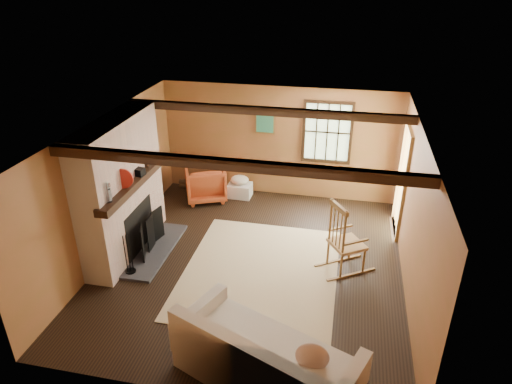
% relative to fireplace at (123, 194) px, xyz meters
% --- Properties ---
extents(ground, '(5.50, 5.50, 0.00)m').
position_rel_fireplace_xyz_m(ground, '(2.23, 0.00, -1.10)').
color(ground, black).
rests_on(ground, ground).
extents(room_envelope, '(5.02, 5.52, 2.44)m').
position_rel_fireplace_xyz_m(room_envelope, '(2.45, 0.26, 0.53)').
color(room_envelope, '#9B5737').
rests_on(room_envelope, ground).
extents(fireplace, '(1.02, 2.30, 2.40)m').
position_rel_fireplace_xyz_m(fireplace, '(0.00, 0.00, 0.00)').
color(fireplace, '#A95641').
rests_on(fireplace, ground).
extents(rug, '(2.50, 3.00, 0.01)m').
position_rel_fireplace_xyz_m(rug, '(2.43, -0.20, -1.10)').
color(rug, beige).
rests_on(rug, ground).
extents(rocking_chair, '(1.02, 0.89, 1.26)m').
position_rel_fireplace_xyz_m(rocking_chair, '(3.75, 0.15, -0.57)').
color(rocking_chair, tan).
rests_on(rocking_chair, ground).
extents(sofa, '(2.43, 1.76, 0.90)m').
position_rel_fireplace_xyz_m(sofa, '(2.91, -2.41, -0.78)').
color(sofa, beige).
rests_on(sofa, ground).
extents(firewood_pile, '(0.60, 0.11, 0.22)m').
position_rel_fireplace_xyz_m(firewood_pile, '(0.29, 2.55, -1.00)').
color(firewood_pile, brown).
rests_on(firewood_pile, ground).
extents(laundry_basket, '(0.51, 0.39, 0.30)m').
position_rel_fireplace_xyz_m(laundry_basket, '(1.44, 2.42, -0.95)').
color(laundry_basket, silver).
rests_on(laundry_basket, ground).
extents(basket_pillow, '(0.45, 0.38, 0.20)m').
position_rel_fireplace_xyz_m(basket_pillow, '(1.44, 2.42, -0.71)').
color(basket_pillow, beige).
rests_on(basket_pillow, laundry_basket).
extents(armchair, '(1.09, 1.10, 0.77)m').
position_rel_fireplace_xyz_m(armchair, '(0.74, 2.16, -0.72)').
color(armchair, '#BF6026').
rests_on(armchair, ground).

